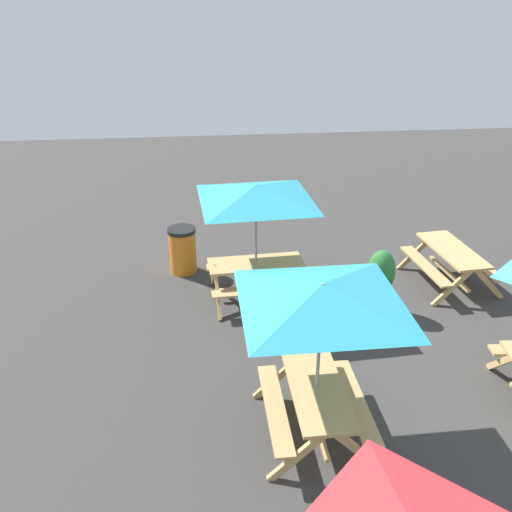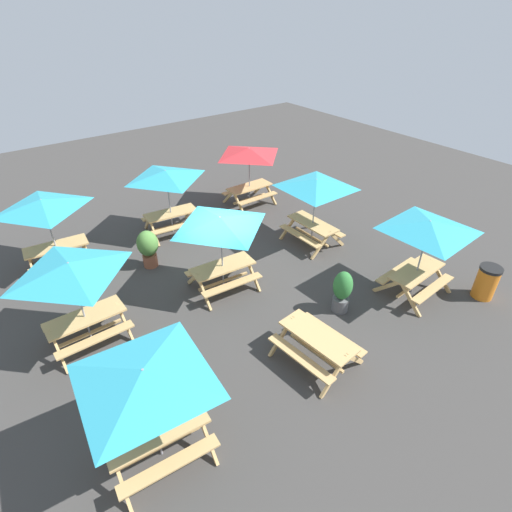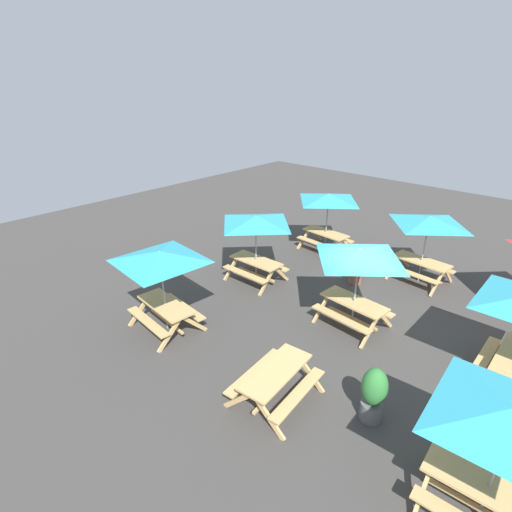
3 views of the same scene
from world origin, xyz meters
The scene contains 10 objects.
ground_plane centered at (0.00, 0.00, 0.00)m, with size 33.38×33.38×0.00m, color #3D3A38.
picnic_table_0 centered at (3.97, 0.07, 1.99)m, with size 2.03×2.03×2.34m.
picnic_table_1 centered at (-3.96, 3.65, 1.99)m, with size 2.82×2.82×2.34m.
picnic_table_2 centered at (3.88, 3.78, 1.99)m, with size 2.82×2.82×2.34m.
picnic_table_3 centered at (-0.11, -3.59, 1.99)m, with size 2.20×2.20×2.34m.
picnic_table_4 centered at (0.00, 3.82, 0.56)m, with size 1.68×1.92×0.81m.
picnic_table_6 centered at (0.22, 0.25, 1.99)m, with size 2.17×2.17×2.34m.
picnic_table_8 centered at (3.69, -3.67, 1.99)m, with size 2.18×2.18×2.34m.
potted_plant_0 centered at (-1.75, 2.94, 0.65)m, with size 0.51×0.51×1.23m.
potted_plant_1 centered at (1.44, -2.05, 0.70)m, with size 0.65×0.65×1.22m.
Camera 3 is at (-4.08, 8.92, 6.29)m, focal length 28.00 mm.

